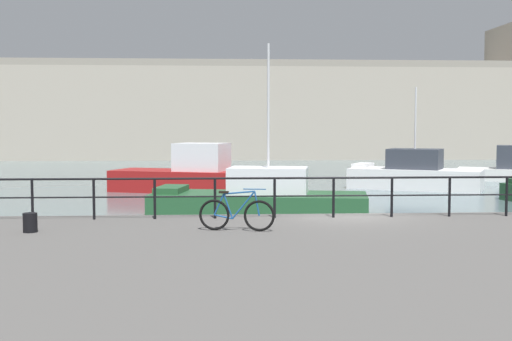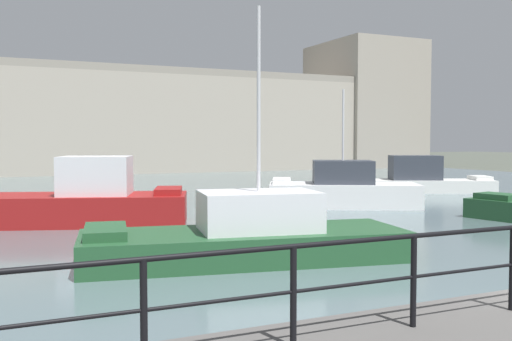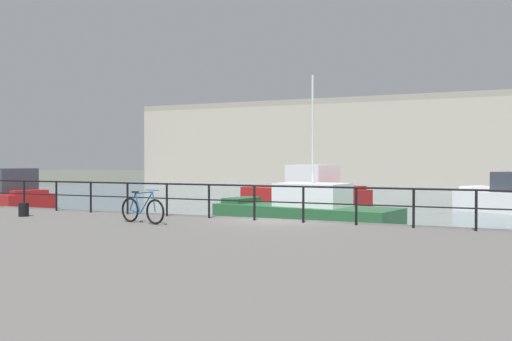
% 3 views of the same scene
% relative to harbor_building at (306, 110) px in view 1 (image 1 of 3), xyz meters
% --- Properties ---
extents(ground_plane, '(240.00, 240.00, 0.00)m').
position_rel_harbor_building_xyz_m(ground_plane, '(-6.32, -54.11, -5.35)').
color(ground_plane, '#4C5147').
extents(water_basin, '(80.00, 60.00, 0.01)m').
position_rel_harbor_building_xyz_m(water_basin, '(-6.32, -23.91, -5.35)').
color(water_basin, slate).
rests_on(water_basin, ground_plane).
extents(quay_promenade, '(56.00, 13.00, 1.06)m').
position_rel_harbor_building_xyz_m(quay_promenade, '(-6.32, -60.61, -4.82)').
color(quay_promenade, '#565451').
rests_on(quay_promenade, ground_plane).
extents(harbor_building, '(79.03, 12.42, 15.12)m').
position_rel_harbor_building_xyz_m(harbor_building, '(0.00, 0.00, 0.00)').
color(harbor_building, '#A89E8E').
rests_on(harbor_building, ground_plane).
extents(moored_white_yacht, '(8.68, 5.35, 2.59)m').
position_rel_harbor_building_xyz_m(moored_white_yacht, '(-11.19, -37.43, -4.46)').
color(moored_white_yacht, maroon).
rests_on(moored_white_yacht, water_basin).
extents(moored_cabin_cruiser, '(8.90, 4.36, 6.71)m').
position_rel_harbor_building_xyz_m(moored_cabin_cruiser, '(-8.21, -46.11, -4.70)').
color(moored_cabin_cruiser, '#23512D').
rests_on(moored_cabin_cruiser, water_basin).
extents(moored_green_narrowboat, '(7.54, 5.73, 5.63)m').
position_rel_harbor_building_xyz_m(moored_green_narrowboat, '(1.01, -36.63, -4.51)').
color(moored_green_narrowboat, white).
rests_on(moored_green_narrowboat, water_basin).
extents(quay_railing, '(23.49, 0.07, 1.08)m').
position_rel_harbor_building_xyz_m(quay_railing, '(-7.60, -54.86, -3.56)').
color(quay_railing, black).
rests_on(quay_railing, quay_promenade).
extents(parked_bicycle, '(1.74, 0.43, 0.98)m').
position_rel_harbor_building_xyz_m(parked_bicycle, '(-9.44, -56.90, -3.90)').
color(parked_bicycle, black).
rests_on(parked_bicycle, quay_promenade).
extents(mooring_bollard, '(0.32, 0.32, 0.44)m').
position_rel_harbor_building_xyz_m(mooring_bollard, '(-14.12, -56.83, -4.07)').
color(mooring_bollard, black).
rests_on(mooring_bollard, quay_promenade).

